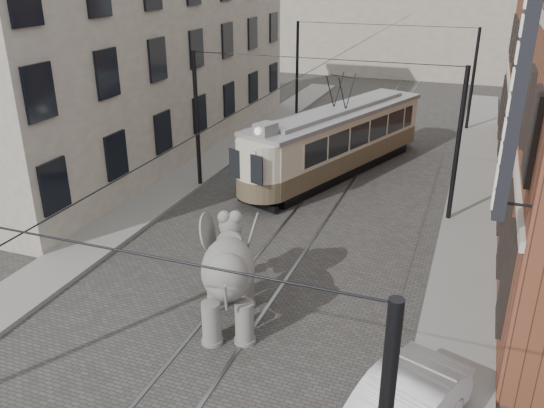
% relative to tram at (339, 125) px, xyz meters
% --- Properties ---
extents(ground, '(120.00, 120.00, 0.00)m').
position_rel_tram_xyz_m(ground, '(0.27, -9.94, -2.33)').
color(ground, '#3E3C3A').
extents(tram_rails, '(1.54, 80.00, 0.02)m').
position_rel_tram_xyz_m(tram_rails, '(0.27, -9.94, -2.32)').
color(tram_rails, slate).
rests_on(tram_rails, ground).
extents(sidewalk_right, '(2.00, 60.00, 0.15)m').
position_rel_tram_xyz_m(sidewalk_right, '(6.27, -9.94, -2.26)').
color(sidewalk_right, slate).
rests_on(sidewalk_right, ground).
extents(sidewalk_left, '(2.00, 60.00, 0.15)m').
position_rel_tram_xyz_m(sidewalk_left, '(-6.23, -9.94, -2.26)').
color(sidewalk_left, slate).
rests_on(sidewalk_left, ground).
extents(stucco_building, '(7.00, 24.00, 10.00)m').
position_rel_tram_xyz_m(stucco_building, '(-10.73, 0.06, 2.67)').
color(stucco_building, gray).
rests_on(stucco_building, ground).
extents(catenary, '(11.00, 30.20, 6.00)m').
position_rel_tram_xyz_m(catenary, '(0.07, -4.94, 0.67)').
color(catenary, black).
rests_on(catenary, ground).
extents(tram, '(6.30, 11.87, 4.66)m').
position_rel_tram_xyz_m(tram, '(0.00, 0.00, 0.00)').
color(tram, beige).
rests_on(tram, ground).
extents(elephant, '(3.92, 5.01, 2.70)m').
position_rel_tram_xyz_m(elephant, '(0.29, -13.15, -0.98)').
color(elephant, '#66635E').
rests_on(elephant, ground).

